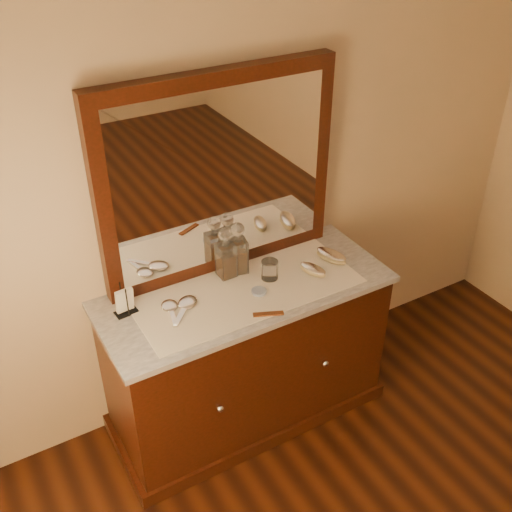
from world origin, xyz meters
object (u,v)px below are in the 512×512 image
object	(u,v)px
brush_near	(313,270)
hand_mirror_outer	(170,308)
decanter_right	(238,253)
hand_mirror_inner	(186,305)
dresser_cabinet	(246,356)
napkin_rack	(125,302)
comb	(268,314)
decanter_left	(226,257)
mirror_frame	(219,176)
pin_dish	(259,291)
brush_far	(331,256)

from	to	relation	value
brush_near	hand_mirror_outer	xyz separation A→B (m)	(-0.73, 0.09, -0.01)
decanter_right	hand_mirror_inner	size ratio (longest dim) A/B	1.37
dresser_cabinet	napkin_rack	distance (m)	0.76
comb	hand_mirror_inner	bearing A→B (deg)	164.33
decanter_left	brush_near	size ratio (longest dim) A/B	1.69
mirror_frame	decanter_right	world-z (taller)	mirror_frame
pin_dish	decanter_left	xyz separation A→B (m)	(-0.07, 0.21, 0.10)
decanter_left	decanter_right	bearing A→B (deg)	3.10
pin_dish	mirror_frame	bearing A→B (deg)	97.34
brush_near	hand_mirror_outer	world-z (taller)	brush_near
pin_dish	dresser_cabinet	bearing A→B (deg)	123.08
decanter_left	hand_mirror_inner	bearing A→B (deg)	-155.07
brush_far	hand_mirror_outer	xyz separation A→B (m)	(-0.88, 0.04, -0.02)
decanter_left	hand_mirror_outer	distance (m)	0.38
brush_far	pin_dish	bearing A→B (deg)	-173.19
napkin_rack	hand_mirror_inner	xyz separation A→B (m)	(0.26, -0.10, -0.05)
comb	decanter_left	world-z (taller)	decanter_left
comb	brush_far	distance (m)	0.56
dresser_cabinet	mirror_frame	size ratio (longest dim) A/B	1.17
decanter_right	brush_far	bearing A→B (deg)	-18.38
dresser_cabinet	decanter_right	size ratio (longest dim) A/B	5.05
mirror_frame	hand_mirror_inner	xyz separation A→B (m)	(-0.31, -0.23, -0.49)
mirror_frame	napkin_rack	bearing A→B (deg)	-167.21
decanter_right	brush_far	distance (m)	0.49
pin_dish	decanter_right	size ratio (longest dim) A/B	0.26
hand_mirror_inner	comb	bearing A→B (deg)	-39.04
pin_dish	hand_mirror_outer	xyz separation A→B (m)	(-0.42, 0.09, 0.00)
pin_dish	hand_mirror_inner	xyz separation A→B (m)	(-0.35, 0.08, 0.00)
dresser_cabinet	hand_mirror_inner	world-z (taller)	hand_mirror_inner
pin_dish	hand_mirror_outer	world-z (taller)	hand_mirror_outer
brush_near	comb	bearing A→B (deg)	-154.76
napkin_rack	decanter_right	bearing A→B (deg)	3.01
dresser_cabinet	hand_mirror_inner	distance (m)	0.55
dresser_cabinet	pin_dish	bearing A→B (deg)	-56.92
brush_far	hand_mirror_inner	distance (m)	0.81
mirror_frame	brush_near	bearing A→B (deg)	-40.33
napkin_rack	hand_mirror_inner	distance (m)	0.28
comb	hand_mirror_outer	distance (m)	0.45
napkin_rack	decanter_left	distance (m)	0.54
pin_dish	hand_mirror_inner	size ratio (longest dim) A/B	0.36
hand_mirror_outer	hand_mirror_inner	xyz separation A→B (m)	(0.07, -0.02, 0.00)
pin_dish	decanter_left	world-z (taller)	decanter_left
pin_dish	brush_far	xyz separation A→B (m)	(0.47, 0.06, 0.02)
brush_near	hand_mirror_inner	xyz separation A→B (m)	(-0.66, 0.07, -0.01)
comb	hand_mirror_inner	xyz separation A→B (m)	(-0.30, 0.24, 0.01)
comb	hand_mirror_inner	size ratio (longest dim) A/B	0.70
dresser_cabinet	hand_mirror_outer	world-z (taller)	hand_mirror_outer
brush_near	hand_mirror_outer	bearing A→B (deg)	173.09
pin_dish	brush_far	bearing A→B (deg)	6.81
mirror_frame	decanter_left	distance (m)	0.40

